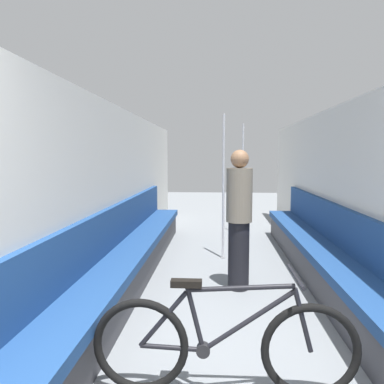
{
  "coord_description": "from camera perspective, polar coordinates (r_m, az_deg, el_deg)",
  "views": [
    {
      "loc": [
        -0.11,
        -0.9,
        1.56
      ],
      "look_at": [
        -0.4,
        3.31,
        1.15
      ],
      "focal_mm": 35.0,
      "sensor_mm": 36.0,
      "label": 1
    }
  ],
  "objects": [
    {
      "name": "bicycle",
      "position": [
        2.62,
        4.89,
        -22.21
      ],
      "size": [
        1.73,
        0.46,
        0.82
      ],
      "rotation": [
        0.0,
        0.0,
        0.34
      ],
      "color": "black",
      "rests_on": "ground"
    },
    {
      "name": "grab_pole_far",
      "position": [
        7.39,
        7.73,
        1.64
      ],
      "size": [
        0.08,
        0.08,
        2.18
      ],
      "color": "gray",
      "rests_on": "ground"
    },
    {
      "name": "wall_left",
      "position": [
        4.66,
        -12.79,
        -0.24
      ],
      "size": [
        0.1,
        10.29,
        2.2
      ],
      "primitive_type": "cube",
      "color": "silver",
      "rests_on": "ground"
    },
    {
      "name": "bench_seat_row_right",
      "position": [
        4.7,
        20.25,
        -10.23
      ],
      "size": [
        0.48,
        6.26,
        0.96
      ],
      "color": "#3D3D42",
      "rests_on": "ground"
    },
    {
      "name": "bench_seat_row_left",
      "position": [
        4.64,
        -9.81,
        -10.16
      ],
      "size": [
        0.48,
        6.26,
        0.96
      ],
      "color": "#3D3D42",
      "rests_on": "ground"
    },
    {
      "name": "grab_pole_near",
      "position": [
        5.65,
        4.81,
        0.48
      ],
      "size": [
        0.08,
        0.08,
        2.18
      ],
      "color": "gray",
      "rests_on": "ground"
    },
    {
      "name": "wall_right",
      "position": [
        4.73,
        23.25,
        -0.47
      ],
      "size": [
        0.1,
        10.29,
        2.2
      ],
      "primitive_type": "cube",
      "color": "silver",
      "rests_on": "ground"
    },
    {
      "name": "passenger_standing",
      "position": [
        4.37,
        7.18,
        -3.97
      ],
      "size": [
        0.3,
        0.3,
        1.63
      ],
      "rotation": [
        0.0,
        0.0,
        1.85
      ],
      "color": "black",
      "rests_on": "ground"
    }
  ]
}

